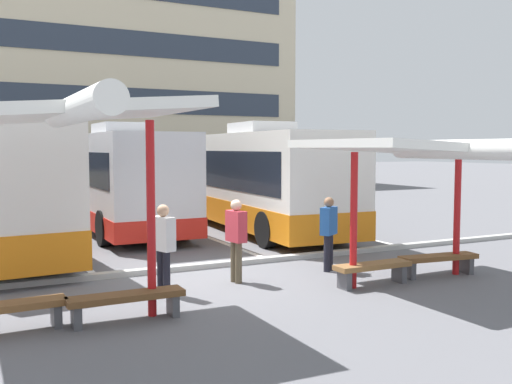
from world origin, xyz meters
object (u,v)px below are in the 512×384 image
Objects in this scene: coach_bus_1 at (113,179)px; waiting_passenger_0 at (163,243)px; bench_1 at (126,300)px; waiting_shelter_0 at (63,118)px; waiting_shelter_1 at (419,151)px; waiting_passenger_2 at (236,235)px; coach_bus_2 at (243,179)px; bench_3 at (439,260)px; bench_0 at (0,311)px; bench_2 at (373,269)px; waiting_passenger_1 at (329,229)px.

coach_bus_1 is 9.86m from waiting_passenger_0.
waiting_shelter_0 is at bearing -171.01° from bench_1.
waiting_passenger_2 is (-3.18, 1.72, -1.68)m from waiting_shelter_1.
coach_bus_2 reaches higher than bench_3.
coach_bus_2 reaches higher than coach_bus_1.
waiting_shelter_0 is at bearing -106.27° from coach_bus_1.
bench_0 is at bearing -158.47° from waiting_passenger_0.
waiting_passenger_0 is at bearing 163.59° from bench_2.
bench_1 is at bearing 8.99° from waiting_shelter_0.
coach_bus_2 is at bearing 85.96° from waiting_shelter_1.
waiting_shelter_1 is at bearing -16.05° from bench_2.
coach_bus_2 is at bearing 78.36° from waiting_passenger_1.
coach_bus_1 is 11.74m from bench_3.
bench_0 is 8.53m from bench_3.
waiting_passenger_0 reaches higher than bench_3.
coach_bus_1 is 11.71m from bench_0.
waiting_passenger_2 is (-3.85, -7.71, -0.65)m from coach_bus_2.
waiting_passenger_1 reaches higher than bench_1.
coach_bus_2 reaches higher than waiting_shelter_0.
coach_bus_1 is 2.22× the size of waiting_shelter_0.
coach_bus_2 is at bearing 80.31° from bench_2.
bench_1 is (-2.37, -11.07, -1.30)m from coach_bus_1.
coach_bus_1 is at bearing 82.16° from waiting_passenger_0.
bench_0 is 1.16× the size of bench_2.
bench_2 and bench_3 have the same top height.
waiting_shelter_0 reaches higher than bench_1.
bench_3 is at bearing 2.31° from bench_2.
bench_1 is at bearing -177.90° from bench_3.
bench_1 is at bearing -127.95° from waiting_passenger_0.
bench_0 is 1.13× the size of waiting_passenger_2.
bench_0 is at bearing 158.91° from waiting_shelter_0.
coach_bus_1 is 6.52× the size of waiting_passenger_2.
waiting_passenger_0 is 1.00× the size of waiting_passenger_2.
waiting_passenger_2 is at bearing 26.62° from waiting_shelter_0.
waiting_shelter_1 is 3.10× the size of bench_2.
waiting_passenger_1 is 0.97× the size of waiting_passenger_2.
coach_bus_1 is 11.72m from waiting_shelter_1.
waiting_passenger_0 is at bearing 52.05° from bench_1.
coach_bus_2 is 12.41m from bench_0.
waiting_passenger_0 reaches higher than waiting_passenger_1.
coach_bus_2 reaches higher than waiting_passenger_0.
bench_1 is 1.08× the size of waiting_passenger_2.
waiting_shelter_0 is (-7.39, -9.49, 1.52)m from coach_bus_2.
waiting_shelter_0 is at bearing -176.89° from bench_2.
waiting_shelter_0 reaches higher than waiting_passenger_0.
waiting_shelter_1 is 5.27m from waiting_passenger_0.
coach_bus_2 is 6.50× the size of bench_0.
waiting_passenger_2 is at bearing 17.84° from bench_0.
waiting_shelter_1 is 3.99m from waiting_passenger_2.
coach_bus_1 is at bearing 91.66° from waiting_passenger_2.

